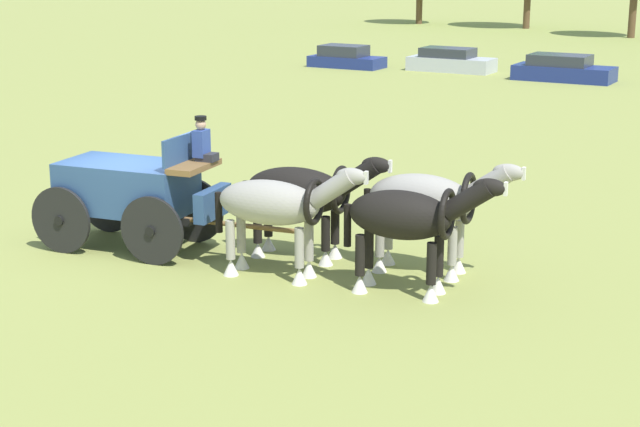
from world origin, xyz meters
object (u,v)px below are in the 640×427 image
object	(u,v)px
draft_horse_lead_near	(427,202)
parked_vehicle_a	(346,58)
draft_horse_rear_near	(302,193)
parked_vehicle_c	(563,69)
parked_vehicle_b	(450,61)
draft_horse_lead_off	(408,220)
show_wagon	(133,190)
draft_horse_rear_off	(276,207)

from	to	relation	value
draft_horse_lead_near	parked_vehicle_a	world-z (taller)	draft_horse_lead_near
draft_horse_rear_near	parked_vehicle_c	world-z (taller)	draft_horse_rear_near
parked_vehicle_b	parked_vehicle_a	bearing A→B (deg)	-161.74
draft_horse_lead_near	parked_vehicle_a	xyz separation A→B (m)	(-20.65, 27.05, -0.93)
draft_horse_lead_off	parked_vehicle_a	distance (m)	35.24
show_wagon	draft_horse_lead_off	xyz separation A→B (m)	(6.13, 0.89, 0.15)
parked_vehicle_c	draft_horse_rear_near	bearing A→B (deg)	-76.75
draft_horse_rear_off	parked_vehicle_c	xyz separation A→B (m)	(-7.23, 30.54, -0.87)
draft_horse_rear_near	parked_vehicle_a	world-z (taller)	draft_horse_rear_near
parked_vehicle_b	draft_horse_rear_off	bearing A→B (deg)	-66.61
draft_horse_lead_off	parked_vehicle_b	world-z (taller)	draft_horse_lead_off
draft_horse_rear_near	parked_vehicle_b	world-z (taller)	draft_horse_rear_near
parked_vehicle_a	parked_vehicle_b	size ratio (longest dim) A/B	0.90
draft_horse_lead_off	parked_vehicle_c	xyz separation A→B (m)	(-9.74, 29.89, -0.88)
show_wagon	draft_horse_lead_near	size ratio (longest dim) A/B	1.89
parked_vehicle_a	draft_horse_lead_off	bearing A→B (deg)	-53.45
parked_vehicle_a	parked_vehicle_c	xyz separation A→B (m)	(11.23, 1.59, 0.04)
draft_horse_rear_near	parked_vehicle_c	xyz separation A→B (m)	(-6.90, 29.28, -0.83)
draft_horse_rear_off	parked_vehicle_a	distance (m)	34.34
draft_horse_rear_near	parked_vehicle_a	xyz separation A→B (m)	(-18.13, 27.69, -0.87)
show_wagon	parked_vehicle_c	distance (m)	31.00
draft_horse_rear_near	show_wagon	bearing A→B (deg)	-155.40
draft_horse_rear_off	draft_horse_lead_near	size ratio (longest dim) A/B	1.00
draft_horse_lead_off	draft_horse_rear_near	bearing A→B (deg)	167.80
draft_horse_rear_near	draft_horse_lead_off	distance (m)	2.91
draft_horse_lead_near	draft_horse_lead_off	bearing A→B (deg)	-75.18
show_wagon	draft_horse_rear_near	xyz separation A→B (m)	(3.28, 1.50, 0.10)
draft_horse_lead_near	draft_horse_lead_off	distance (m)	1.30
parked_vehicle_a	draft_horse_rear_near	bearing A→B (deg)	-56.78
parked_vehicle_c	draft_horse_rear_off	bearing A→B (deg)	-76.68
draft_horse_rear_off	draft_horse_lead_near	bearing A→B (deg)	41.04
draft_horse_rear_off	draft_horse_lead_off	bearing A→B (deg)	14.30
parked_vehicle_a	parked_vehicle_c	size ratio (longest dim) A/B	0.84
parked_vehicle_a	parked_vehicle_c	bearing A→B (deg)	8.07
draft_horse_lead_off	parked_vehicle_c	world-z (taller)	draft_horse_lead_off
parked_vehicle_a	draft_horse_lead_near	bearing A→B (deg)	-52.64
draft_horse_rear_near	parked_vehicle_c	distance (m)	30.09
draft_horse_rear_off	parked_vehicle_b	size ratio (longest dim) A/B	0.68
draft_horse_rear_near	draft_horse_lead_near	world-z (taller)	draft_horse_lead_near
draft_horse_rear_off	draft_horse_lead_off	world-z (taller)	draft_horse_lead_off
draft_horse_rear_off	show_wagon	bearing A→B (deg)	-176.12
show_wagon	parked_vehicle_b	distance (m)	32.38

